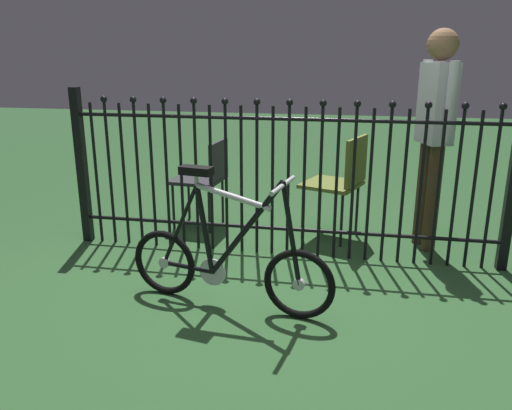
# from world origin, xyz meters

# --- Properties ---
(ground_plane) EXTENTS (20.00, 20.00, 0.00)m
(ground_plane) POSITION_xyz_m (0.00, 0.00, 0.00)
(ground_plane) COLOR #2C562C
(iron_fence) EXTENTS (3.37, 0.07, 1.28)m
(iron_fence) POSITION_xyz_m (-0.04, 0.73, 0.64)
(iron_fence) COLOR black
(iron_fence) RESTS_ON ground
(bicycle) EXTENTS (1.35, 0.40, 0.89)m
(bicycle) POSITION_xyz_m (-0.20, -0.19, 0.31)
(bicycle) COLOR black
(bicycle) RESTS_ON ground
(chair_olive) EXTENTS (0.57, 0.57, 0.89)m
(chair_olive) POSITION_xyz_m (0.45, 1.17, 0.54)
(chair_olive) COLOR black
(chair_olive) RESTS_ON ground
(chair_charcoal) EXTENTS (0.47, 0.47, 0.79)m
(chair_charcoal) POSITION_xyz_m (-0.76, 1.27, 0.49)
(chair_charcoal) COLOR black
(chair_charcoal) RESTS_ON ground
(person_visitor) EXTENTS (0.27, 0.45, 1.71)m
(person_visitor) POSITION_xyz_m (1.14, 1.11, 1.03)
(person_visitor) COLOR #4C3823
(person_visitor) RESTS_ON ground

